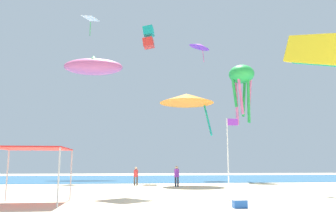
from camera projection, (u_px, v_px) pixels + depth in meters
ground at (183, 203)px, 15.71m from camera, size 110.00×110.00×0.10m
ocean_strip at (147, 178)px, 43.71m from camera, size 110.00×25.24×0.03m
canopy_tent at (32, 150)px, 15.12m from camera, size 3.18×3.15×2.55m
person_near_tent at (136, 175)px, 28.83m from camera, size 0.38×0.38×1.58m
person_leftmost at (177, 174)px, 26.98m from camera, size 0.40×0.41×1.69m
banner_flag at (229, 151)px, 16.31m from camera, size 0.61×0.06×4.09m
cooler_box at (240, 204)px, 13.36m from camera, size 0.57×0.37×0.35m
kite_delta_orange at (187, 99)px, 30.02m from camera, size 6.14×6.14×3.91m
kite_inflatable_pink at (93, 67)px, 44.43m from camera, size 8.12×3.36×3.26m
kite_parafoil_yellow at (317, 50)px, 20.25m from camera, size 1.40×6.22×3.79m
kite_box_teal at (149, 37)px, 38.53m from camera, size 1.56×1.45×2.66m
kite_octopus_green at (242, 77)px, 37.72m from camera, size 2.99×2.99×6.89m
kite_delta_purple at (200, 46)px, 44.08m from camera, size 3.91×3.91×2.65m
kite_diamond_white at (91, 19)px, 40.02m from camera, size 2.27×2.28×2.48m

